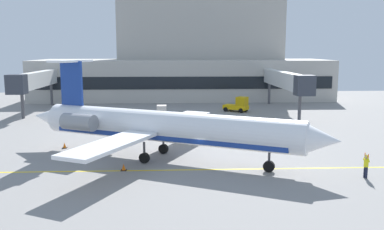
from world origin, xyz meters
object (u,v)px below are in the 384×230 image
at_px(baggage_tug, 158,114).
at_px(pushback_tractor, 238,105).
at_px(marshaller, 366,165).
at_px(regional_jet, 161,126).

bearing_deg(baggage_tug, pushback_tractor, 31.91).
bearing_deg(baggage_tug, marshaller, -57.35).
distance_m(baggage_tug, marshaller, 30.74).
bearing_deg(marshaller, baggage_tug, 122.65).
height_order(regional_jet, baggage_tug, regional_jet).
relative_size(regional_jet, pushback_tractor, 6.75).
distance_m(regional_jet, baggage_tug, 19.85).
bearing_deg(marshaller, regional_jet, 158.47).
xyz_separation_m(baggage_tug, marshaller, (16.58, -25.88, 0.02)).
height_order(regional_jet, pushback_tractor, regional_jet).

